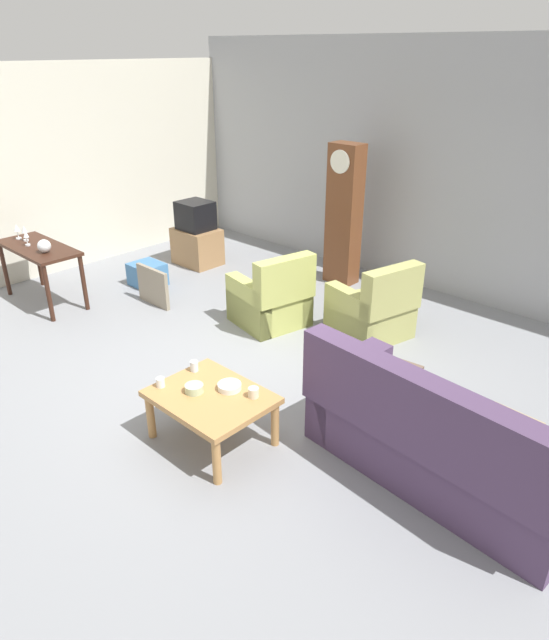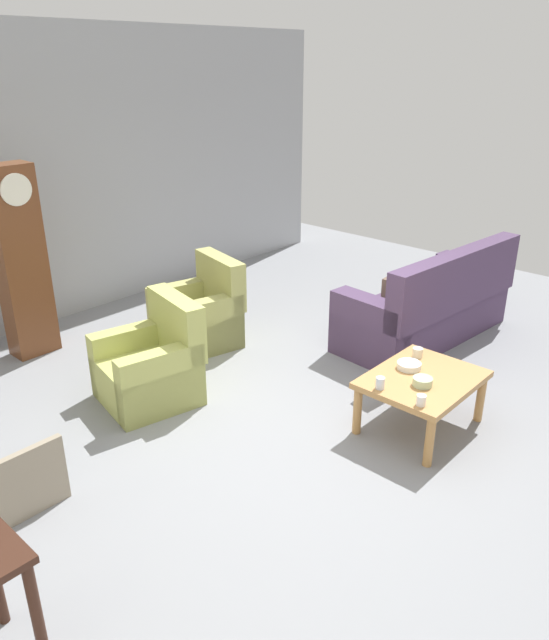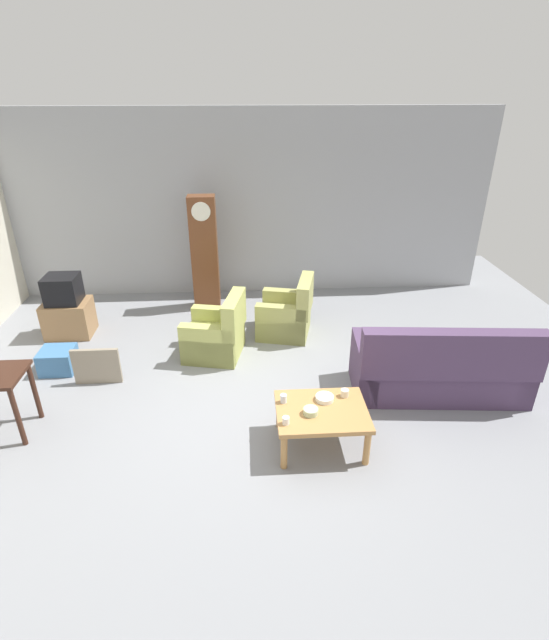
{
  "view_description": "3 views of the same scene",
  "coord_description": "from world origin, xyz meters",
  "px_view_note": "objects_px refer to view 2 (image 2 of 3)",
  "views": [
    {
      "loc": [
        3.7,
        -3.29,
        3.05
      ],
      "look_at": [
        0.38,
        0.24,
        0.71
      ],
      "focal_mm": 31.85,
      "sensor_mm": 36.0,
      "label": 1
    },
    {
      "loc": [
        -3.39,
        -2.82,
        2.82
      ],
      "look_at": [
        0.15,
        0.41,
        0.76
      ],
      "focal_mm": 34.4,
      "sensor_mm": 36.0,
      "label": 2
    },
    {
      "loc": [
        -0.14,
        -4.77,
        3.54
      ],
      "look_at": [
        0.21,
        0.65,
        0.81
      ],
      "focal_mm": 26.67,
      "sensor_mm": 36.0,
      "label": 3
    }
  ],
  "objects_px": {
    "grandfather_clock": "(21,263)",
    "coffee_table_wood": "(422,384)",
    "armchair_olive_far": "(199,316)",
    "framed_picture_leaning": "(23,486)",
    "bowl_white_stacked": "(409,365)",
    "cup_white_porcelain": "(421,400)",
    "couch_floral": "(428,308)",
    "armchair_olive_near": "(152,368)",
    "cup_cream_tall": "(418,353)",
    "bowl_shallow_green": "(423,382)",
    "cup_blue_rimmed": "(380,383)"
  },
  "relations": [
    {
      "from": "grandfather_clock",
      "to": "bowl_white_stacked",
      "type": "relative_size",
      "value": 9.71
    },
    {
      "from": "couch_floral",
      "to": "bowl_shallow_green",
      "type": "relative_size",
      "value": 13.9
    },
    {
      "from": "framed_picture_leaning",
      "to": "cup_blue_rimmed",
      "type": "bearing_deg",
      "value": -27.43
    },
    {
      "from": "armchair_olive_far",
      "to": "grandfather_clock",
      "type": "relative_size",
      "value": 0.49
    },
    {
      "from": "armchair_olive_near",
      "to": "cup_blue_rimmed",
      "type": "relative_size",
      "value": 9.79
    },
    {
      "from": "coffee_table_wood",
      "to": "grandfather_clock",
      "type": "bearing_deg",
      "value": 111.34
    },
    {
      "from": "cup_blue_rimmed",
      "to": "bowl_white_stacked",
      "type": "bearing_deg",
      "value": 1.38
    },
    {
      "from": "cup_white_porcelain",
      "to": "bowl_shallow_green",
      "type": "height_order",
      "value": "cup_white_porcelain"
    },
    {
      "from": "grandfather_clock",
      "to": "framed_picture_leaning",
      "type": "bearing_deg",
      "value": -118.83
    },
    {
      "from": "couch_floral",
      "to": "bowl_white_stacked",
      "type": "xyz_separation_m",
      "value": [
        -1.56,
        -0.68,
        0.14
      ]
    },
    {
      "from": "cup_cream_tall",
      "to": "coffee_table_wood",
      "type": "bearing_deg",
      "value": -142.29
    },
    {
      "from": "coffee_table_wood",
      "to": "framed_picture_leaning",
      "type": "xyz_separation_m",
      "value": [
        -2.72,
        1.36,
        -0.15
      ]
    },
    {
      "from": "armchair_olive_near",
      "to": "grandfather_clock",
      "type": "xyz_separation_m",
      "value": [
        -0.24,
        1.69,
        0.66
      ]
    },
    {
      "from": "couch_floral",
      "to": "bowl_shallow_green",
      "type": "height_order",
      "value": "couch_floral"
    },
    {
      "from": "cup_cream_tall",
      "to": "bowl_white_stacked",
      "type": "height_order",
      "value": "cup_cream_tall"
    },
    {
      "from": "grandfather_clock",
      "to": "bowl_shallow_green",
      "type": "distance_m",
      "value": 4.0
    },
    {
      "from": "couch_floral",
      "to": "coffee_table_wood",
      "type": "bearing_deg",
      "value": -152.33
    },
    {
      "from": "coffee_table_wood",
      "to": "grandfather_clock",
      "type": "height_order",
      "value": "grandfather_clock"
    },
    {
      "from": "couch_floral",
      "to": "coffee_table_wood",
      "type": "xyz_separation_m",
      "value": [
        -1.61,
        -0.84,
        0.04
      ]
    },
    {
      "from": "armchair_olive_near",
      "to": "bowl_shallow_green",
      "type": "bearing_deg",
      "value": -62.52
    },
    {
      "from": "armchair_olive_near",
      "to": "bowl_shallow_green",
      "type": "height_order",
      "value": "armchair_olive_near"
    },
    {
      "from": "couch_floral",
      "to": "cup_blue_rimmed",
      "type": "bearing_deg",
      "value": -160.93
    },
    {
      "from": "armchair_olive_near",
      "to": "framed_picture_leaning",
      "type": "xyz_separation_m",
      "value": [
        -1.52,
        -0.63,
        -0.06
      ]
    },
    {
      "from": "framed_picture_leaning",
      "to": "cup_cream_tall",
      "type": "height_order",
      "value": "cup_cream_tall"
    },
    {
      "from": "grandfather_clock",
      "to": "framed_picture_leaning",
      "type": "relative_size",
      "value": 3.21
    },
    {
      "from": "armchair_olive_near",
      "to": "cup_cream_tall",
      "type": "height_order",
      "value": "armchair_olive_near"
    },
    {
      "from": "armchair_olive_near",
      "to": "armchair_olive_far",
      "type": "xyz_separation_m",
      "value": [
        1.06,
        0.58,
        0.0
      ]
    },
    {
      "from": "grandfather_clock",
      "to": "armchair_olive_far",
      "type": "bearing_deg",
      "value": -40.63
    },
    {
      "from": "armchair_olive_far",
      "to": "bowl_white_stacked",
      "type": "height_order",
      "value": "armchair_olive_far"
    },
    {
      "from": "framed_picture_leaning",
      "to": "bowl_white_stacked",
      "type": "relative_size",
      "value": 3.03
    },
    {
      "from": "couch_floral",
      "to": "armchair_olive_far",
      "type": "xyz_separation_m",
      "value": [
        -1.75,
        1.72,
        -0.05
      ]
    },
    {
      "from": "couch_floral",
      "to": "framed_picture_leaning",
      "type": "height_order",
      "value": "couch_floral"
    },
    {
      "from": "armchair_olive_near",
      "to": "armchair_olive_far",
      "type": "distance_m",
      "value": 1.21
    },
    {
      "from": "armchair_olive_far",
      "to": "bowl_white_stacked",
      "type": "xyz_separation_m",
      "value": [
        0.19,
        -2.4,
        0.18
      ]
    },
    {
      "from": "armchair_olive_far",
      "to": "cup_cream_tall",
      "type": "relative_size",
      "value": 10.7
    },
    {
      "from": "cup_white_porcelain",
      "to": "cup_cream_tall",
      "type": "relative_size",
      "value": 0.93
    },
    {
      "from": "armchair_olive_far",
      "to": "cup_white_porcelain",
      "type": "distance_m",
      "value": 2.79
    },
    {
      "from": "coffee_table_wood",
      "to": "bowl_shallow_green",
      "type": "bearing_deg",
      "value": -152.76
    },
    {
      "from": "armchair_olive_far",
      "to": "cup_white_porcelain",
      "type": "xyz_separation_m",
      "value": [
        -0.26,
        -2.78,
        0.2
      ]
    },
    {
      "from": "cup_blue_rimmed",
      "to": "cup_cream_tall",
      "type": "bearing_deg",
      "value": 5.58
    },
    {
      "from": "armchair_olive_far",
      "to": "cup_cream_tall",
      "type": "xyz_separation_m",
      "value": [
        0.42,
        -2.35,
        0.2
      ]
    },
    {
      "from": "coffee_table_wood",
      "to": "cup_blue_rimmed",
      "type": "distance_m",
      "value": 0.44
    },
    {
      "from": "armchair_olive_far",
      "to": "cup_blue_rimmed",
      "type": "relative_size",
      "value": 9.93
    },
    {
      "from": "framed_picture_leaning",
      "to": "armchair_olive_near",
      "type": "bearing_deg",
      "value": 22.55
    },
    {
      "from": "grandfather_clock",
      "to": "coffee_table_wood",
      "type": "bearing_deg",
      "value": -68.66
    },
    {
      "from": "armchair_olive_near",
      "to": "framed_picture_leaning",
      "type": "relative_size",
      "value": 1.55
    },
    {
      "from": "bowl_white_stacked",
      "to": "cup_white_porcelain",
      "type": "bearing_deg",
      "value": -140.54
    },
    {
      "from": "armchair_olive_far",
      "to": "grandfather_clock",
      "type": "xyz_separation_m",
      "value": [
        -1.3,
        1.12,
        0.66
      ]
    },
    {
      "from": "framed_picture_leaning",
      "to": "cup_white_porcelain",
      "type": "relative_size",
      "value": 7.32
    },
    {
      "from": "armchair_olive_far",
      "to": "framed_picture_leaning",
      "type": "relative_size",
      "value": 1.57
    }
  ]
}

